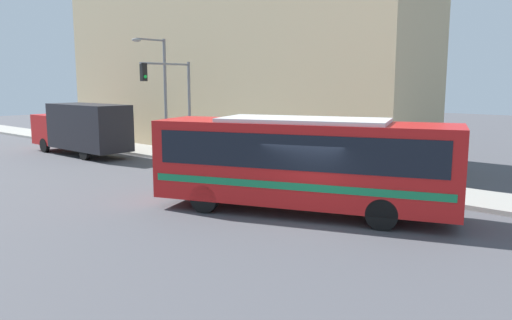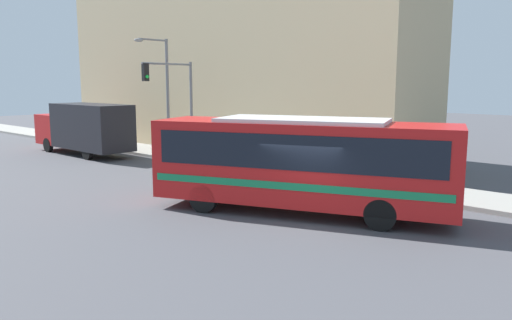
% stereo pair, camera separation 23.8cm
% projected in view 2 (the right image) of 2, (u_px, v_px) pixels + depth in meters
% --- Properties ---
extents(ground_plane, '(120.00, 120.00, 0.00)m').
position_uv_depth(ground_plane, '(313.00, 219.00, 16.36)').
color(ground_plane, '#47474C').
extents(sidewalk, '(2.98, 70.00, 0.18)m').
position_uv_depth(sidewalk, '(125.00, 147.00, 33.98)').
color(sidewalk, gray).
rests_on(sidewalk, ground_plane).
extents(building_facade, '(6.00, 27.15, 11.49)m').
position_uv_depth(building_facade, '(227.00, 62.00, 32.81)').
color(building_facade, tan).
rests_on(building_facade, ground_plane).
extents(city_bus, '(6.08, 10.43, 3.26)m').
position_uv_depth(city_bus, '(302.00, 159.00, 16.88)').
color(city_bus, red).
rests_on(city_bus, ground_plane).
extents(delivery_truck, '(2.28, 8.31, 3.14)m').
position_uv_depth(delivery_truck, '(84.00, 127.00, 30.66)').
color(delivery_truck, black).
rests_on(delivery_truck, ground_plane).
extents(fire_hydrant, '(0.28, 0.38, 0.77)m').
position_uv_depth(fire_hydrant, '(279.00, 165.00, 23.76)').
color(fire_hydrant, gold).
rests_on(fire_hydrant, sidewalk).
extents(traffic_light_pole, '(3.28, 0.35, 5.37)m').
position_uv_depth(traffic_light_pole, '(175.00, 93.00, 26.81)').
color(traffic_light_pole, slate).
rests_on(traffic_light_pole, sidewalk).
extents(street_lamp, '(2.27, 0.28, 6.73)m').
position_uv_depth(street_lamp, '(163.00, 87.00, 28.90)').
color(street_lamp, slate).
rests_on(street_lamp, sidewalk).
extents(pedestrian_near_corner, '(0.34, 0.34, 1.67)m').
position_uv_depth(pedestrian_near_corner, '(313.00, 156.00, 23.43)').
color(pedestrian_near_corner, '#47382D').
rests_on(pedestrian_near_corner, sidewalk).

